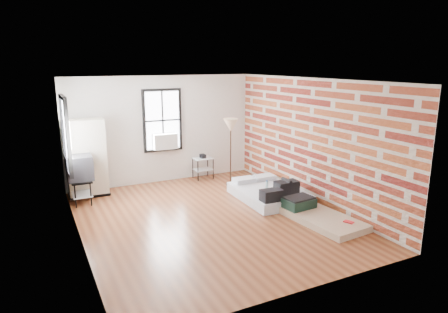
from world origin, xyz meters
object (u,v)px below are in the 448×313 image
wardrobe (86,158)px  floor_lamp (231,128)px  mattress_bare (317,215)px  mattress_main (269,192)px  side_table (203,162)px  tv_stand (80,169)px

wardrobe → floor_lamp: wardrobe is taller
mattress_bare → wardrobe: size_ratio=0.96×
mattress_main → wardrobe: bearing=151.3°
side_table → tv_stand: (-3.24, -0.53, 0.33)m
mattress_main → tv_stand: tv_stand is taller
mattress_main → mattress_bare: 1.53m
wardrobe → floor_lamp: bearing=-11.9°
mattress_main → mattress_bare: bearing=-82.1°
side_table → wardrobe: bearing=-178.7°
floor_lamp → tv_stand: (-3.67, 0.29, -0.70)m
mattress_main → floor_lamp: bearing=103.1°
tv_stand → mattress_main: bearing=-22.5°
mattress_main → floor_lamp: floor_lamp is taller
mattress_bare → floor_lamp: 3.28m
wardrobe → side_table: wardrobe is taller
floor_lamp → tv_stand: 3.74m
mattress_bare → mattress_main: bearing=91.3°
mattress_main → side_table: bearing=109.1°
mattress_bare → floor_lamp: (-0.46, 2.94, 1.38)m
mattress_bare → side_table: 3.89m
mattress_bare → tv_stand: 5.29m
mattress_bare → wardrobe: bearing=131.6°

